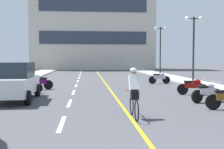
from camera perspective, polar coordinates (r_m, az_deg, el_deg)
The scene contains 25 objects.
ground_plane at distance 23.90m, azimuth -2.14°, elevation -1.50°, with size 140.00×140.00×0.00m, color #47474C.
curb_left at distance 27.51m, azimuth -17.63°, elevation -0.89°, with size 2.40×72.00×0.12m, color #A8A8A3.
curb_right at distance 28.14m, azimuth 12.34°, elevation -0.71°, with size 2.40×72.00×0.12m, color #A8A8A3.
lane_dash_1 at distance 9.04m, azimuth -10.03°, elevation -9.66°, with size 0.14×2.20×0.01m, color silver.
lane_dash_2 at distance 12.96m, azimuth -8.51°, elevation -5.67°, with size 0.14×2.20×0.01m, color silver.
lane_dash_3 at distance 16.92m, azimuth -7.70°, elevation -3.54°, with size 0.14×2.20×0.01m, color silver.
lane_dash_4 at distance 20.89m, azimuth -7.21°, elevation -2.22°, with size 0.14×2.20×0.01m, color silver.
lane_dash_5 at distance 24.87m, azimuth -6.87°, elevation -1.32°, with size 0.14×2.20×0.01m, color silver.
lane_dash_6 at distance 28.86m, azimuth -6.62°, elevation -0.67°, with size 0.14×2.20×0.01m, color silver.
lane_dash_7 at distance 32.85m, azimuth -6.44°, elevation -0.18°, with size 0.14×2.20×0.01m, color silver.
lane_dash_8 at distance 36.84m, azimuth -6.29°, elevation 0.21°, with size 0.14×2.20×0.01m, color silver.
lane_dash_9 at distance 40.84m, azimuth -6.18°, elevation 0.52°, with size 0.14×2.20×0.01m, color silver.
lane_dash_10 at distance 44.83m, azimuth -6.08°, elevation 0.77°, with size 0.14×2.20×0.01m, color silver.
lane_dash_11 at distance 48.83m, azimuth -6.00°, elevation 0.99°, with size 0.14×2.20×0.01m, color silver.
centre_line_yellow at distance 26.90m, azimuth -1.94°, elevation -0.95°, with size 0.12×66.00×0.01m, color gold.
office_building at distance 51.43m, azimuth -3.81°, elevation 11.08°, with size 21.20×6.46×17.85m.
street_lamp_mid at distance 23.76m, azimuth 16.04°, elevation 7.77°, with size 1.46×0.36×5.18m.
street_lamp_far at distance 33.10m, azimuth 9.66°, elevation 6.83°, with size 1.46×0.36×5.42m.
parked_car_near at distance 14.25m, azimuth -18.91°, elevation -1.30°, with size 1.99×4.23×1.82m.
motorcycle_3 at distance 13.74m, azimuth 18.48°, elevation -3.32°, with size 1.64×0.79×0.92m.
motorcycle_4 at distance 16.21m, azimuth 15.93°, elevation -2.28°, with size 1.68×0.67×0.92m.
motorcycle_5 at distance 17.12m, azimuth -16.47°, elevation -1.99°, with size 1.69×0.60×0.92m.
motorcycle_6 at distance 18.72m, azimuth -14.35°, elevation -1.51°, with size 1.70×0.60×0.92m.
motorcycle_7 at distance 22.54m, azimuth 9.49°, elevation -0.63°, with size 1.70×0.60×0.92m.
cyclist_rider at distance 9.67m, azimuth 4.43°, elevation -3.45°, with size 0.42×1.77×1.71m.
Camera 1 is at (-1.22, -2.78, 2.04)m, focal length 45.71 mm.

